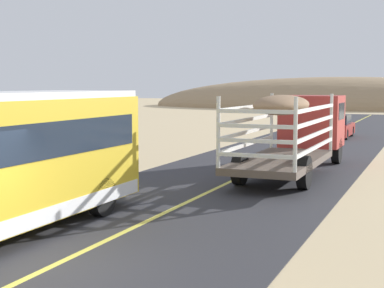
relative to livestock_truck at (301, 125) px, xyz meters
The scene contains 6 objects.
ground_plane 14.87m from the livestock_truck, 96.18° to the right, with size 240.00×240.00×0.00m, color #CCB284.
road_surface 14.86m from the livestock_truck, 96.18° to the right, with size 8.00×120.00×0.02m, color #2D2D33.
road_centre_line 14.86m from the livestock_truck, 96.18° to the right, with size 0.16×117.60×0.00m, color #D8CC4C.
livestock_truck is the anchor object (origin of this frame).
car_far 14.71m from the livestock_truck, 93.35° to the left, with size 1.80×4.40×1.46m.
distant_hill 65.51m from the livestock_truck, 96.92° to the left, with size 59.31×26.34×9.02m, color #997C5A.
Camera 1 is at (6.48, -8.33, 3.40)m, focal length 54.37 mm.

